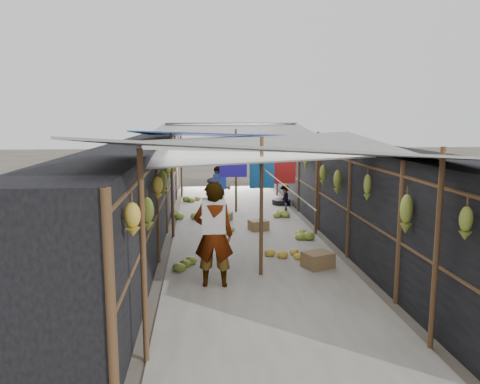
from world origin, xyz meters
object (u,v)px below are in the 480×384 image
object	(u,v)px
crate_near	(318,260)
shopper_blue	(220,190)
vendor_elderly	(214,235)
black_basin	(281,202)
vendor_seated	(285,198)

from	to	relation	value
crate_near	shopper_blue	world-z (taller)	shopper_blue
crate_near	vendor_elderly	world-z (taller)	vendor_elderly
black_basin	shopper_blue	size ratio (longest dim) A/B	0.44
vendor_elderly	shopper_blue	xyz separation A→B (m)	(0.38, 6.44, -0.20)
shopper_blue	black_basin	bearing A→B (deg)	40.24
black_basin	shopper_blue	xyz separation A→B (m)	(-2.14, -1.16, 0.64)
vendor_elderly	shopper_blue	distance (m)	6.45
vendor_elderly	shopper_blue	bearing A→B (deg)	-88.22
vendor_elderly	vendor_seated	size ratio (longest dim) A/B	2.22
crate_near	shopper_blue	size ratio (longest dim) A/B	0.37
vendor_seated	shopper_blue	bearing A→B (deg)	-87.19
black_basin	vendor_seated	xyz separation A→B (m)	(-0.08, -1.07, 0.32)
black_basin	vendor_elderly	world-z (taller)	vendor_elderly
vendor_elderly	shopper_blue	world-z (taller)	vendor_elderly
crate_near	vendor_elderly	distance (m)	2.36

